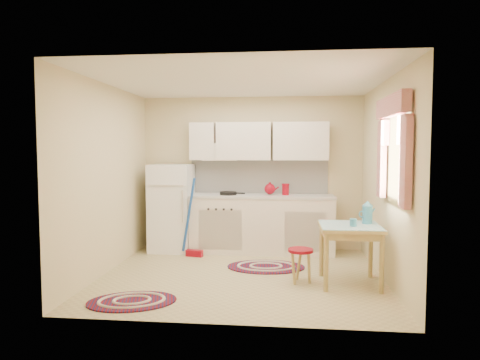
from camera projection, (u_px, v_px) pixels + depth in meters
name	position (u px, v px, depth m)	size (l,w,h in m)	color
room_shell	(255.00, 153.00, 5.69)	(3.64, 3.60, 2.52)	tan
fridge	(172.00, 208.00, 6.90)	(0.65, 0.60, 1.40)	white
broom	(194.00, 218.00, 6.52)	(0.28, 0.12, 1.20)	#1B4DAC
base_cabinets	(262.00, 225.00, 6.82)	(2.25, 0.60, 0.88)	#F0E4D0
countertop	(262.00, 196.00, 6.79)	(2.27, 0.62, 0.04)	beige
frying_pan	(228.00, 193.00, 6.79)	(0.27, 0.27, 0.05)	black
red_kettle	(270.00, 189.00, 6.77)	(0.19, 0.17, 0.19)	maroon
red_canister	(286.00, 190.00, 6.74)	(0.11, 0.11, 0.16)	maroon
table	(350.00, 255.00, 5.18)	(0.72, 0.72, 0.72)	tan
stool	(300.00, 266.00, 5.25)	(0.31, 0.31, 0.42)	maroon
coffee_pot	(367.00, 212.00, 5.24)	(0.15, 0.13, 0.31)	teal
mug	(353.00, 223.00, 5.05)	(0.08, 0.08, 0.10)	teal
rug_center	(266.00, 267.00, 5.95)	(1.08, 0.72, 0.02)	maroon
rug_left	(132.00, 301.00, 4.59)	(0.95, 0.63, 0.02)	maroon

